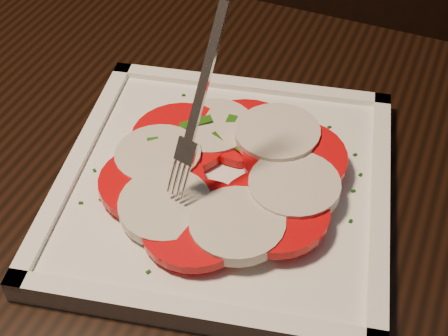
# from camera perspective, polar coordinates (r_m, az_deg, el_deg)

# --- Properties ---
(chair) EXTENTS (0.51, 0.51, 0.93)m
(chair) POSITION_cam_1_polar(r_m,az_deg,el_deg) (1.17, 10.38, 12.99)
(chair) COLOR black
(chair) RESTS_ON ground
(plate) EXTENTS (0.34, 0.34, 0.01)m
(plate) POSITION_cam_1_polar(r_m,az_deg,el_deg) (0.53, 0.00, -1.70)
(plate) COLOR white
(plate) RESTS_ON table
(caprese_salad) EXTENTS (0.22, 0.22, 0.03)m
(caprese_salad) POSITION_cam_1_polar(r_m,az_deg,el_deg) (0.52, 0.00, -0.30)
(caprese_salad) COLOR red
(caprese_salad) RESTS_ON plate
(fork) EXTENTS (0.04, 0.07, 0.14)m
(fork) POSITION_cam_1_polar(r_m,az_deg,el_deg) (0.46, -1.66, 6.53)
(fork) COLOR white
(fork) RESTS_ON caprese_salad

